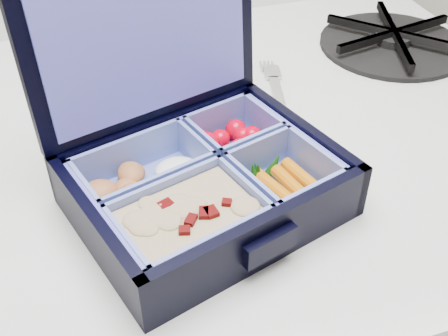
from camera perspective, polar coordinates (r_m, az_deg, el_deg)
name	(u,v)px	position (r m, az deg, el deg)	size (l,w,h in m)	color
bento_box	(207,185)	(0.47, -1.79, -1.76)	(0.21, 0.17, 0.05)	black
burner_grate	(393,37)	(0.76, 16.83, 12.60)	(0.18, 0.18, 0.03)	black
burner_grate_rear	(148,59)	(0.69, -7.68, 10.94)	(0.18, 0.18, 0.02)	black
fork	(282,110)	(0.61, 5.88, 5.92)	(0.02, 0.17, 0.01)	silver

